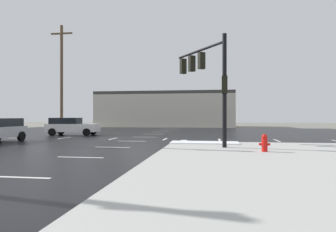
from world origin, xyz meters
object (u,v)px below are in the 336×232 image
(utility_pole_far, at_px, (62,77))
(traffic_signal_mast, at_px, (207,73))
(sedan_white, at_px, (71,126))
(fire_hydrant, at_px, (265,143))

(utility_pole_far, bearing_deg, traffic_signal_mast, -36.09)
(sedan_white, bearing_deg, fire_hydrant, -42.42)
(traffic_signal_mast, distance_m, utility_pole_far, 17.75)
(traffic_signal_mast, xyz_separation_m, utility_pole_far, (-14.30, 10.42, 1.42))
(fire_hydrant, relative_size, sedan_white, 0.17)
(fire_hydrant, distance_m, utility_pole_far, 22.05)
(fire_hydrant, bearing_deg, utility_pole_far, 141.89)
(traffic_signal_mast, height_order, sedan_white, traffic_signal_mast)
(utility_pole_far, bearing_deg, sedan_white, -45.30)
(traffic_signal_mast, bearing_deg, fire_hydrant, -172.80)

